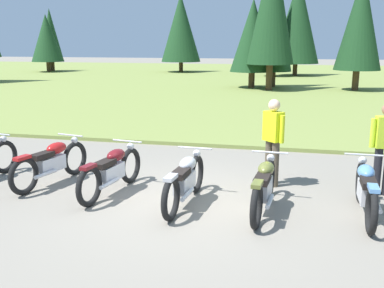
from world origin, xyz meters
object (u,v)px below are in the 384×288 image
at_px(motorcycle_red, 51,162).
at_px(motorcycle_silver, 185,180).
at_px(motorcycle_maroon, 112,170).
at_px(rider_with_back_turned, 273,137).
at_px(motorcycle_sky_blue, 366,190).
at_px(motorcycle_olive, 264,186).

xyz_separation_m(motorcycle_red, motorcycle_silver, (2.81, -0.53, 0.00)).
bearing_deg(motorcycle_maroon, motorcycle_red, 168.89).
bearing_deg(motorcycle_silver, rider_with_back_turned, 46.09).
height_order(motorcycle_maroon, rider_with_back_turned, rider_with_back_turned).
bearing_deg(rider_with_back_turned, motorcycle_silver, -133.91).
xyz_separation_m(motorcycle_red, motorcycle_sky_blue, (5.71, -0.36, 0.00)).
bearing_deg(rider_with_back_turned, motorcycle_maroon, -157.65).
bearing_deg(motorcycle_red, motorcycle_olive, -7.55).
height_order(motorcycle_red, rider_with_back_turned, rider_with_back_turned).
xyz_separation_m(motorcycle_silver, motorcycle_olive, (1.32, -0.01, 0.00)).
bearing_deg(motorcycle_red, motorcycle_silver, -10.75).
relative_size(motorcycle_red, motorcycle_sky_blue, 0.99).
relative_size(motorcycle_maroon, motorcycle_olive, 1.00).
bearing_deg(motorcycle_olive, motorcycle_maroon, 174.24).
bearing_deg(motorcycle_olive, motorcycle_red, 172.45).
distance_m(motorcycle_silver, motorcycle_sky_blue, 2.91).
distance_m(motorcycle_red, rider_with_back_turned, 4.29).
bearing_deg(motorcycle_sky_blue, motorcycle_silver, -176.63).
relative_size(motorcycle_maroon, rider_with_back_turned, 1.25).
relative_size(motorcycle_red, motorcycle_maroon, 0.99).
distance_m(motorcycle_silver, rider_with_back_turned, 2.03).
bearing_deg(motorcycle_silver, motorcycle_maroon, 169.59).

